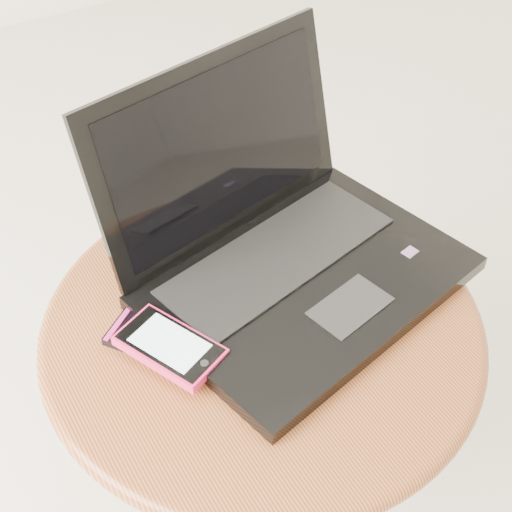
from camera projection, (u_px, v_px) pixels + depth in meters
table at (262, 366)px, 0.99m from camera, size 0.56×0.56×0.45m
laptop at (282, 243)px, 0.96m from camera, size 0.46×0.42×0.26m
phone_black at (161, 338)px, 0.90m from camera, size 0.13×0.14×0.01m
phone_pink at (170, 347)px, 0.87m from camera, size 0.11×0.14×0.02m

